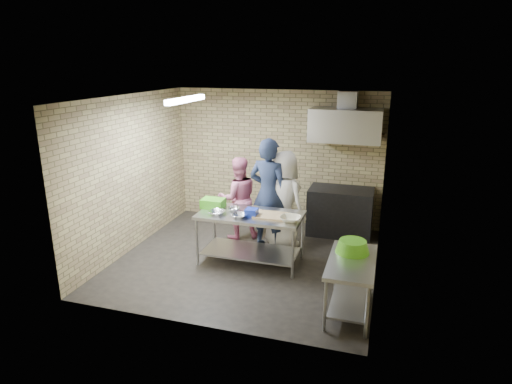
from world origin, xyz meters
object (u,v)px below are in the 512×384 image
prep_table (250,238)px  bottle_green (371,130)px  side_counter (350,286)px  woman_white (283,200)px  green_crate (213,203)px  green_basin (353,246)px  blue_tub (251,212)px  stove (340,212)px  woman_pink (238,198)px  bottle_red (349,128)px  man_navy (269,194)px

prep_table → bottle_green: size_ratio=11.28×
side_counter → woman_white: woman_white is taller
green_crate → green_basin: green_crate is taller
blue_tub → stove: bearing=55.5°
green_crate → green_basin: (2.40, -0.94, -0.09)m
side_counter → woman_pink: (-2.26, 2.00, 0.40)m
green_crate → bottle_red: size_ratio=2.09×
side_counter → woman_pink: woman_pink is taller
man_navy → prep_table: bearing=90.4°
stove → man_navy: 1.63m
side_counter → woman_white: size_ratio=0.68×
bottle_green → man_navy: bearing=-141.8°
green_basin → man_navy: (-1.58, 1.48, 0.16)m
prep_table → blue_tub: blue_tub is taller
blue_tub → green_basin: size_ratio=0.41×
bottle_red → green_crate: bearing=-138.3°
prep_table → green_crate: (-0.70, 0.12, 0.50)m
bottle_red → woman_white: size_ratio=0.10×
green_crate → woman_pink: bearing=78.6°
stove → bottle_green: bottle_green is taller
bottle_green → man_navy: (-1.60, -1.26, -1.02)m
prep_table → blue_tub: 0.50m
side_counter → man_navy: 2.44m
stove → woman_pink: size_ratio=0.77×
green_crate → woman_white: woman_white is taller
side_counter → blue_tub: 2.01m
stove → green_basin: size_ratio=2.61×
side_counter → bottle_green: bearing=90.0°
woman_white → blue_tub: bearing=100.5°
blue_tub → woman_pink: woman_pink is taller
prep_table → man_navy: size_ratio=0.85×
bottle_red → woman_white: bottle_red is taller
side_counter → woman_pink: 3.04m
green_crate → man_navy: size_ratio=0.19×
blue_tub → woman_pink: bearing=119.6°
green_basin → woman_pink: (-2.24, 1.75, -0.06)m
prep_table → stove: size_ratio=1.41×
woman_white → green_crate: bearing=62.0°
woman_white → woman_pink: bearing=20.8°
bottle_red → woman_pink: bearing=-151.9°
woman_pink → green_basin: bearing=111.4°
bottle_green → green_basin: bearing=-90.4°
bottle_red → green_basin: bearing=-82.1°
prep_table → woman_white: (0.36, 0.79, 0.45)m
prep_table → bottle_green: (1.72, 1.92, 1.59)m
green_basin → man_navy: bearing=136.9°
woman_pink → green_crate: bearing=47.9°
green_crate → woman_white: size_ratio=0.21×
side_counter → blue_tub: blue_tub is taller
stove → man_navy: man_navy is taller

